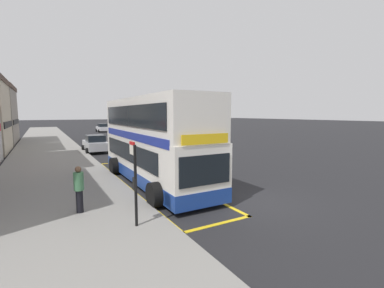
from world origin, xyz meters
TOP-DOWN VIEW (x-y plane):
  - ground_plane at (0.00, 32.00)m, footprint 260.00×260.00m
  - pavement_near at (-7.00, 32.00)m, footprint 6.00×76.00m
  - double_decker_bus at (-2.46, 5.25)m, footprint 3.16×10.30m
  - bus_bay_markings at (-2.59, 5.47)m, footprint 2.81×12.89m
  - bus_stop_sign at (-5.06, 0.08)m, footprint 0.09×0.51m
  - parked_car_silver_ahead at (-3.14, 18.23)m, footprint 2.09×4.20m
  - parked_car_silver_behind at (4.77, 25.43)m, footprint 2.09×4.20m
  - parked_car_white_far at (2.95, 46.25)m, footprint 2.09×4.20m
  - parked_car_navy_distant at (4.52, 17.23)m, footprint 2.09×4.20m
  - pedestrian_waiting_near_sign at (-6.44, 2.08)m, footprint 0.34×0.34m

SIDE VIEW (x-z plane):
  - ground_plane at x=0.00m, z-range 0.00..0.00m
  - bus_bay_markings at x=-2.59m, z-range 0.00..0.01m
  - pavement_near at x=-7.00m, z-range 0.00..0.14m
  - parked_car_silver_ahead at x=-3.14m, z-range -0.01..1.61m
  - parked_car_silver_behind at x=4.77m, z-range -0.01..1.61m
  - parked_car_white_far at x=2.95m, z-range -0.01..1.61m
  - parked_car_navy_distant at x=4.52m, z-range -0.01..1.61m
  - pedestrian_waiting_near_sign at x=-6.44m, z-range 0.21..1.87m
  - bus_stop_sign at x=-5.06m, z-range 0.38..2.99m
  - double_decker_bus at x=-2.46m, z-range -0.14..4.26m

